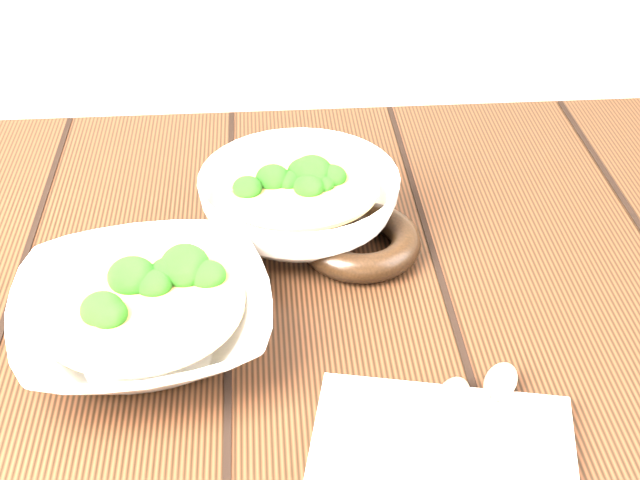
# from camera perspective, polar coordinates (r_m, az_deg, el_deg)

# --- Properties ---
(table) EXTENTS (1.20, 0.80, 0.75)m
(table) POSITION_cam_1_polar(r_m,az_deg,el_deg) (0.88, -4.06, -10.91)
(table) COLOR #321A0E
(table) RESTS_ON ground
(soup_bowl_front) EXTENTS (0.25, 0.25, 0.06)m
(soup_bowl_front) POSITION_cam_1_polar(r_m,az_deg,el_deg) (0.77, -11.25, -4.82)
(soup_bowl_front) COLOR silver
(soup_bowl_front) RESTS_ON table
(soup_bowl_back) EXTENTS (0.22, 0.22, 0.07)m
(soup_bowl_back) POSITION_cam_1_polar(r_m,az_deg,el_deg) (0.89, -1.34, 2.52)
(soup_bowl_back) COLOR silver
(soup_bowl_back) RESTS_ON table
(trivet) EXTENTS (0.12, 0.12, 0.03)m
(trivet) POSITION_cam_1_polar(r_m,az_deg,el_deg) (0.87, 2.60, -0.07)
(trivet) COLOR black
(trivet) RESTS_ON table
(napkin) EXTENTS (0.23, 0.20, 0.01)m
(napkin) POSITION_cam_1_polar(r_m,az_deg,el_deg) (0.68, 7.80, -14.20)
(napkin) COLOR #C1B2A0
(napkin) RESTS_ON table
(spoon_left) EXTENTS (0.09, 0.15, 0.01)m
(spoon_left) POSITION_cam_1_polar(r_m,az_deg,el_deg) (0.70, 7.74, -11.63)
(spoon_left) COLOR #9E998B
(spoon_left) RESTS_ON napkin
(spoon_right) EXTENTS (0.09, 0.15, 0.01)m
(spoon_right) POSITION_cam_1_polar(r_m,az_deg,el_deg) (0.71, 10.80, -10.50)
(spoon_right) COLOR #9E998B
(spoon_right) RESTS_ON napkin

